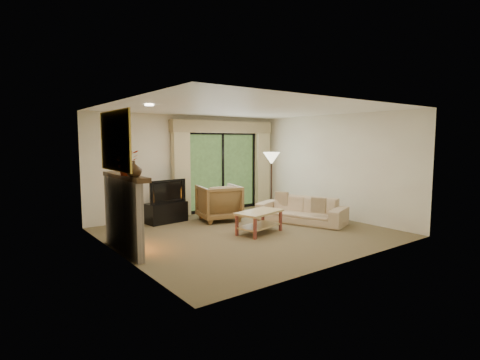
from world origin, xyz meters
TOP-DOWN VIEW (x-y plane):
  - floor at (0.00, 0.00)m, footprint 5.50×5.50m
  - ceiling at (0.00, 0.00)m, footprint 5.50×5.50m
  - wall_back at (0.00, 2.50)m, footprint 5.00×0.00m
  - wall_front at (0.00, -2.50)m, footprint 5.00×0.00m
  - wall_left at (-2.75, 0.00)m, footprint 0.00×5.00m
  - wall_right at (2.75, 0.00)m, footprint 0.00×5.00m
  - fireplace at (-2.63, 0.20)m, footprint 0.24×1.70m
  - mirror at (-2.71, 0.20)m, footprint 0.07×1.45m
  - sliding_door at (1.00, 2.45)m, footprint 2.26×0.10m
  - curtain_left at (-0.35, 2.34)m, footprint 0.45×0.18m
  - curtain_right at (2.35, 2.34)m, footprint 0.45×0.18m
  - cornice at (1.00, 2.36)m, footprint 3.20×0.24m
  - media_console at (-0.97, 1.95)m, footprint 1.01×0.54m
  - tv at (-0.97, 1.95)m, footprint 0.96×0.23m
  - armchair at (0.18, 1.40)m, footprint 1.14×1.16m
  - sofa at (1.61, 0.01)m, footprint 1.52×2.24m
  - pillow_near at (1.54, -0.59)m, footprint 0.21×0.35m
  - pillow_far at (1.54, 0.61)m, footprint 0.21×0.35m
  - coffee_table at (0.15, -0.18)m, footprint 1.15×0.81m
  - floor_lamp at (1.71, 1.20)m, footprint 0.56×0.56m
  - vase at (-2.61, -0.34)m, footprint 0.30×0.30m
  - branches at (-2.61, -0.02)m, footprint 0.40×0.35m

SIDE VIEW (x-z plane):
  - floor at x=0.00m, z-range 0.00..0.00m
  - coffee_table at x=0.15m, z-range 0.00..0.47m
  - media_console at x=-0.97m, z-range 0.00..0.48m
  - sofa at x=1.61m, z-range 0.00..0.61m
  - armchair at x=0.18m, z-range 0.00..0.88m
  - pillow_near at x=1.54m, z-range 0.34..0.68m
  - pillow_far at x=1.54m, z-range 0.34..0.68m
  - fireplace at x=-2.63m, z-range 0.00..1.37m
  - tv at x=-0.97m, z-range 0.48..1.03m
  - floor_lamp at x=1.71m, z-range 0.00..1.65m
  - sliding_door at x=1.00m, z-range 0.02..2.18m
  - curtain_left at x=-0.35m, z-range 0.02..2.38m
  - curtain_right at x=2.35m, z-range 0.02..2.38m
  - wall_back at x=0.00m, z-range -1.20..3.80m
  - wall_front at x=0.00m, z-range -1.20..3.80m
  - wall_left at x=-2.75m, z-range -1.20..3.80m
  - wall_right at x=2.75m, z-range -1.20..3.80m
  - vase at x=-2.61m, z-range 1.37..1.63m
  - branches at x=-2.61m, z-range 1.37..1.80m
  - mirror at x=-2.71m, z-range 1.44..2.46m
  - cornice at x=1.00m, z-range 2.16..2.48m
  - ceiling at x=0.00m, z-range 2.60..2.60m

